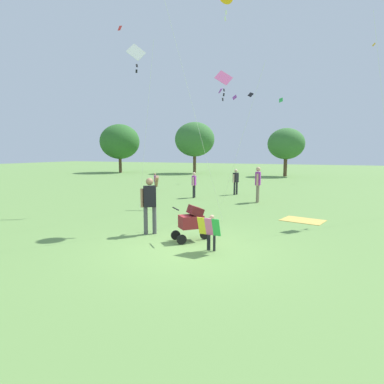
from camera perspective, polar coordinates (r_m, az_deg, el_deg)
name	(u,v)px	position (r m, az deg, el deg)	size (l,w,h in m)	color
ground_plane	(186,249)	(8.58, -1.01, -9.98)	(120.00, 120.00, 0.00)	#668E47
treeline_distant	(297,137)	(33.87, 18.10, 9.21)	(44.70, 7.72, 6.59)	brown
child_with_butterfly_kite	(211,229)	(8.24, 3.41, -6.60)	(0.60, 0.35, 0.94)	#232328
person_adult_flyer	(150,200)	(9.93, -7.49, -1.49)	(0.54, 0.69, 1.82)	#4C4C51
stroller	(192,220)	(9.16, -0.03, -4.96)	(0.98, 0.97, 1.03)	black
kite_orange_delta	(137,60)	(14.66, -9.73, 22.03)	(2.07, 1.74, 7.05)	white
kite_blue_high	(225,84)	(15.98, 5.84, 18.55)	(2.89, 3.01, 6.39)	pink
distant_kites_cluster	(297,75)	(29.03, 18.08, 19.14)	(28.16, 13.47, 9.09)	purple
person_red_shirt	(236,180)	(19.14, 7.75, 2.18)	(0.30, 0.46, 1.51)	#232328
person_couple_left	(155,180)	(21.50, -6.56, 2.11)	(0.25, 0.32, 1.11)	#232328
person_kid_running	(258,182)	(16.36, 11.59, 1.82)	(0.27, 0.57, 1.78)	#7F705B
person_back_turned	(194,183)	(17.71, 0.36, 1.65)	(0.23, 0.45, 1.41)	#232328
picnic_blanket	(303,220)	(12.62, 19.03, -4.76)	(1.45, 1.04, 0.02)	gold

